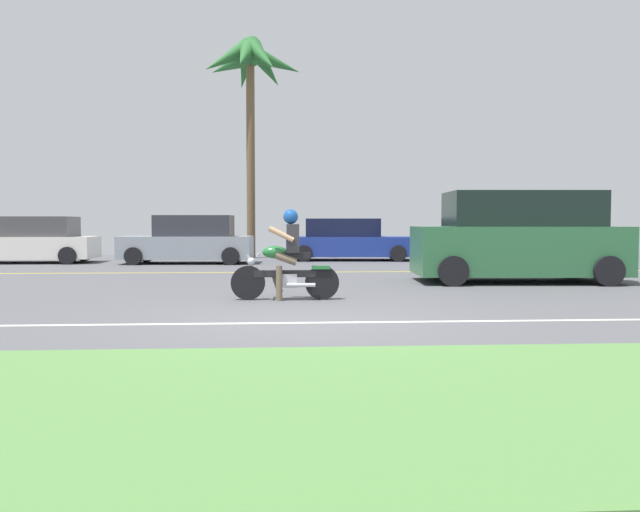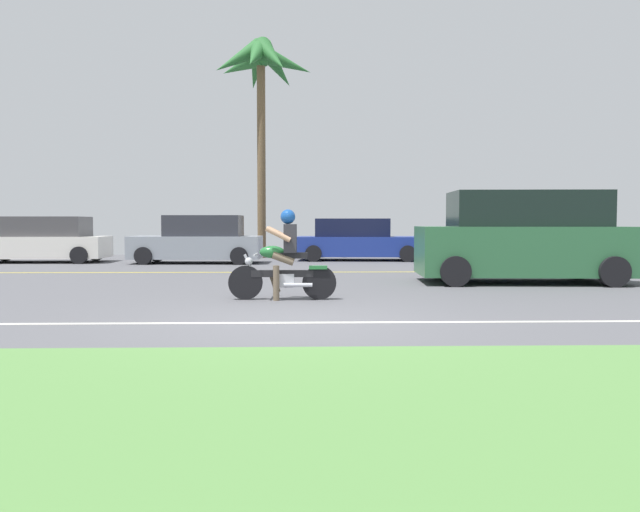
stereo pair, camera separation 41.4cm
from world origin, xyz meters
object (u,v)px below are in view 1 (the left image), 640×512
Objects in this scene: motorcyclist at (286,262)px; suv_nearby at (519,238)px; parked_car_2 at (348,241)px; parked_car_0 at (30,241)px; parked_car_1 at (189,241)px; palm_tree_0 at (250,69)px; parked_car_3 at (502,240)px.

suv_nearby is at bearing 29.82° from motorcyclist.
motorcyclist is 11.67m from parked_car_2.
parked_car_0 is 5.31m from parked_car_1.
parked_car_2 is 7.42m from palm_tree_0.
parked_car_2 is at bearing 78.70° from motorcyclist.
parked_car_0 is at bearing -179.08° from parked_car_3.
parked_car_2 is 5.37m from parked_car_3.
parked_car_2 is (2.29, 11.44, 0.03)m from motorcyclist.
parked_car_1 reaches higher than motorcyclist.
parked_car_0 is at bearing 128.12° from motorcyclist.
palm_tree_0 is (7.14, 2.59, 6.29)m from parked_car_0.
parked_car_3 is (5.34, -0.57, 0.04)m from parked_car_2.
parked_car_3 is at bearing -14.80° from palm_tree_0.
parked_car_2 is (5.34, 1.42, -0.04)m from parked_car_1.
suv_nearby is (5.21, 2.99, 0.32)m from motorcyclist.
palm_tree_0 reaches higher than parked_car_2.
parked_car_3 is (10.69, 0.84, 0.01)m from parked_car_1.
parked_car_1 is 0.52× the size of palm_tree_0.
parked_car_0 is 0.53× the size of palm_tree_0.
parked_car_2 is at bearing 173.89° from parked_car_3.
suv_nearby reaches higher than motorcyclist.
parked_car_2 is (10.62, 0.83, -0.02)m from parked_car_0.
parked_car_1 is 7.28m from palm_tree_0.
parked_car_2 is 0.55× the size of palm_tree_0.
palm_tree_0 is at bearing 59.61° from parked_car_1.
parked_car_0 is at bearing -160.08° from palm_tree_0.
parked_car_3 is 0.54× the size of palm_tree_0.
parked_car_3 reaches higher than parked_car_2.
motorcyclist is 0.23× the size of palm_tree_0.
motorcyclist is 14.70m from palm_tree_0.
parked_car_2 is (-2.92, 8.46, -0.28)m from suv_nearby.
parked_car_2 is at bearing 109.07° from suv_nearby.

